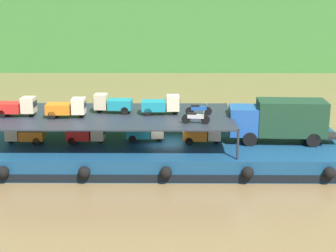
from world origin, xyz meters
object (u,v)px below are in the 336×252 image
(mini_truck_lower_fore, at_px, (203,134))
(mini_truck_upper_bow, at_px, (161,105))
(mini_truck_lower_stern, at_px, (24,134))
(mini_truck_upper_mid, at_px, (67,108))
(mini_truck_lower_aft, at_px, (87,134))
(motorcycle_upper_port, at_px, (195,118))
(mini_truck_lower_mid, at_px, (146,132))
(covered_lorry, at_px, (280,120))
(mini_truck_upper_fore, at_px, (112,103))
(cargo_barge, at_px, (167,152))
(mini_truck_upper_stern, at_px, (17,107))
(motorcycle_upper_centre, at_px, (198,109))

(mini_truck_lower_fore, xyz_separation_m, mini_truck_upper_bow, (-2.97, 0.59, 2.00))
(mini_truck_lower_stern, height_order, mini_truck_upper_bow, mini_truck_upper_bow)
(mini_truck_upper_mid, bearing_deg, mini_truck_lower_stern, 175.27)
(mini_truck_lower_aft, bearing_deg, motorcycle_upper_port, -14.95)
(mini_truck_lower_fore, relative_size, mini_truck_upper_bow, 1.00)
(mini_truck_lower_mid, bearing_deg, mini_truck_upper_bow, 4.01)
(mini_truck_lower_fore, distance_m, mini_truck_upper_mid, 9.80)
(covered_lorry, relative_size, mini_truck_upper_fore, 2.84)
(mini_truck_lower_mid, height_order, mini_truck_upper_bow, mini_truck_upper_bow)
(cargo_barge, xyz_separation_m, mini_truck_upper_stern, (-10.59, -0.29, 3.44))
(cargo_barge, relative_size, mini_truck_upper_mid, 9.55)
(mini_truck_upper_fore, bearing_deg, mini_truck_upper_stern, -170.69)
(mini_truck_upper_fore, bearing_deg, mini_truck_lower_fore, -8.67)
(mini_truck_lower_aft, xyz_separation_m, motorcycle_upper_centre, (8.02, 0.28, 1.74))
(mini_truck_upper_bow, relative_size, motorcycle_upper_centre, 1.46)
(covered_lorry, distance_m, mini_truck_lower_aft, 13.93)
(mini_truck_lower_stern, relative_size, motorcycle_upper_port, 1.46)
(mini_truck_lower_aft, distance_m, mini_truck_upper_stern, 5.24)
(covered_lorry, bearing_deg, motorcycle_upper_centre, -179.86)
(mini_truck_lower_aft, relative_size, mini_truck_upper_stern, 1.01)
(mini_truck_lower_fore, bearing_deg, covered_lorry, 2.62)
(covered_lorry, relative_size, mini_truck_lower_stern, 2.86)
(mini_truck_upper_stern, bearing_deg, mini_truck_upper_bow, 3.82)
(mini_truck_lower_aft, height_order, mini_truck_upper_mid, mini_truck_upper_mid)
(mini_truck_upper_mid, bearing_deg, mini_truck_upper_stern, 175.11)
(mini_truck_lower_stern, xyz_separation_m, mini_truck_upper_mid, (3.21, -0.27, 2.00))
(cargo_barge, bearing_deg, covered_lorry, 0.40)
(mini_truck_lower_aft, bearing_deg, cargo_barge, 2.41)
(cargo_barge, relative_size, mini_truck_lower_fore, 9.48)
(mini_truck_lower_mid, relative_size, mini_truck_lower_fore, 0.99)
(cargo_barge, distance_m, motorcycle_upper_centre, 3.91)
(mini_truck_lower_aft, relative_size, motorcycle_upper_centre, 1.47)
(mini_truck_upper_fore, relative_size, motorcycle_upper_centre, 1.47)
(mini_truck_upper_fore, height_order, motorcycle_upper_centre, mini_truck_upper_fore)
(mini_truck_upper_stern, bearing_deg, mini_truck_lower_fore, 0.39)
(mini_truck_lower_fore, xyz_separation_m, motorcycle_upper_centre, (-0.31, 0.24, 1.74))
(motorcycle_upper_port, bearing_deg, mini_truck_lower_aft, 165.05)
(mini_truck_upper_fore, bearing_deg, cargo_barge, -11.44)
(cargo_barge, height_order, mini_truck_upper_bow, mini_truck_upper_bow)
(mini_truck_lower_aft, height_order, motorcycle_upper_port, motorcycle_upper_port)
(cargo_barge, distance_m, covered_lorry, 8.50)
(covered_lorry, distance_m, mini_truck_lower_stern, 18.39)
(covered_lorry, xyz_separation_m, mini_truck_lower_stern, (-18.36, -0.39, -1.00))
(motorcycle_upper_port, distance_m, motorcycle_upper_centre, 2.36)
(covered_lorry, height_order, mini_truck_lower_mid, covered_lorry)
(mini_truck_upper_fore, bearing_deg, motorcycle_upper_port, -27.68)
(motorcycle_upper_port, xyz_separation_m, motorcycle_upper_centre, (0.33, 2.34, 0.00))
(mini_truck_upper_fore, bearing_deg, mini_truck_upper_bow, -6.47)
(mini_truck_upper_mid, bearing_deg, mini_truck_lower_aft, 15.67)
(mini_truck_lower_mid, height_order, mini_truck_upper_mid, mini_truck_upper_mid)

